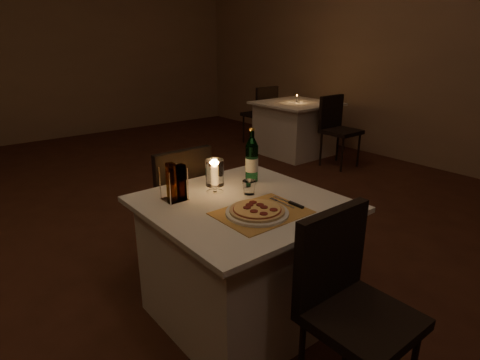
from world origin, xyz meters
TOP-DOWN VIEW (x-y plane):
  - floor at (0.00, 0.00)m, footprint 8.00×10.00m
  - wall_right at (4.01, 0.00)m, footprint 0.02×10.00m
  - main_table at (0.21, -0.51)m, footprint 1.00×1.00m
  - chair_near at (0.21, -1.22)m, footprint 0.42×0.42m
  - chair_far at (0.21, 0.20)m, footprint 0.42×0.42m
  - placemat at (0.19, -0.69)m, footprint 0.45×0.34m
  - plate at (0.16, -0.69)m, footprint 0.32×0.32m
  - pizza at (0.16, -0.69)m, footprint 0.28×0.28m
  - fork at (0.36, -0.66)m, footprint 0.02×0.18m
  - knife at (0.39, -0.72)m, footprint 0.02×0.22m
  - tumbler at (0.32, -0.44)m, footprint 0.08×0.08m
  - water_bottle at (0.47, -0.28)m, footprint 0.08×0.08m
  - hurricane_candle at (0.17, -0.31)m, footprint 0.10×0.10m
  - cruet_caddy at (-0.06, -0.27)m, footprint 0.12×0.12m
  - neighbor_table_right at (3.10, 1.84)m, footprint 1.00×1.00m
  - neighbor_chair_ra at (3.10, 1.13)m, footprint 0.42×0.42m
  - neighbor_chair_rb at (3.10, 2.56)m, footprint 0.42×0.42m
  - neighbor_candle_right at (3.10, 1.84)m, footprint 0.03×0.03m

SIDE VIEW (x-z plane):
  - floor at x=0.00m, z-range -0.02..0.00m
  - main_table at x=0.21m, z-range 0.00..0.74m
  - neighbor_table_right at x=3.10m, z-range 0.00..0.74m
  - chair_near at x=0.21m, z-range 0.10..1.00m
  - chair_far at x=0.21m, z-range 0.10..1.00m
  - neighbor_chair_ra at x=3.10m, z-range 0.10..1.00m
  - neighbor_chair_rb at x=3.10m, z-range 0.10..1.00m
  - placemat at x=0.19m, z-range 0.74..0.74m
  - fork at x=0.36m, z-range 0.74..0.75m
  - knife at x=0.39m, z-range 0.74..0.76m
  - plate at x=0.16m, z-range 0.74..0.76m
  - pizza at x=0.16m, z-range 0.76..0.78m
  - tumbler at x=0.32m, z-range 0.74..0.82m
  - neighbor_candle_right at x=3.10m, z-range 0.73..0.84m
  - cruet_caddy at x=-0.06m, z-range 0.73..0.94m
  - hurricane_candle at x=0.17m, z-range 0.76..0.96m
  - water_bottle at x=0.47m, z-range 0.71..1.04m
  - wall_right at x=4.01m, z-range 0.00..3.00m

